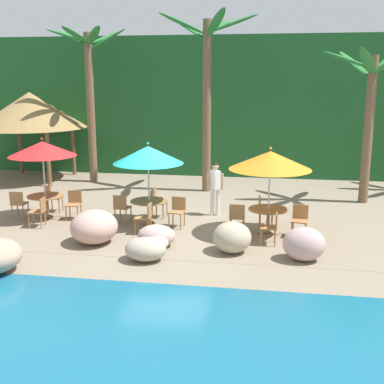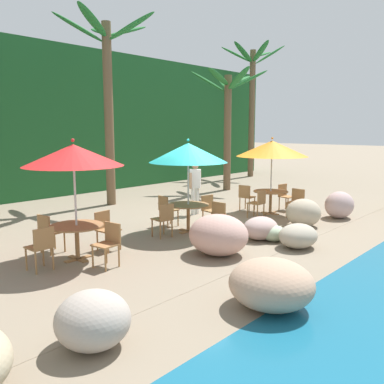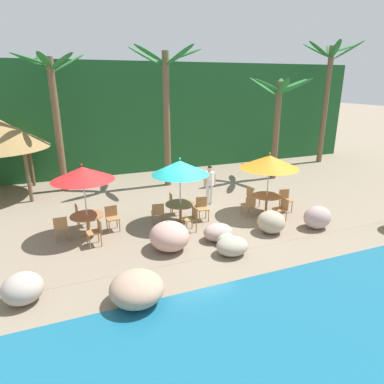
% 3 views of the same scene
% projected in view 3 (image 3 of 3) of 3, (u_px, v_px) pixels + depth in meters
% --- Properties ---
extents(ground_plane, '(120.00, 120.00, 0.00)m').
position_uv_depth(ground_plane, '(196.00, 222.00, 12.62)').
color(ground_plane, gray).
extents(terrace_deck, '(18.00, 5.20, 0.01)m').
position_uv_depth(terrace_deck, '(196.00, 222.00, 12.61)').
color(terrace_deck, gray).
rests_on(terrace_deck, ground).
extents(foliage_backdrop, '(28.00, 2.40, 6.00)m').
position_uv_depth(foliage_backdrop, '(137.00, 117.00, 19.61)').
color(foliage_backdrop, '#1E5628').
rests_on(foliage_backdrop, ground).
extents(rock_seawall, '(16.42, 3.58, 0.88)m').
position_uv_depth(rock_seawall, '(213.00, 245.00, 9.99)').
color(rock_seawall, '#A3B796').
rests_on(rock_seawall, ground).
extents(umbrella_red, '(2.02, 2.02, 2.51)m').
position_uv_depth(umbrella_red, '(82.00, 174.00, 10.82)').
color(umbrella_red, silver).
rests_on(umbrella_red, ground).
extents(dining_table_red, '(1.10, 1.10, 0.74)m').
position_uv_depth(dining_table_red, '(87.00, 219.00, 11.31)').
color(dining_table_red, olive).
rests_on(dining_table_red, ground).
extents(chair_red_seaward, '(0.45, 0.46, 0.87)m').
position_uv_depth(chair_red_seaward, '(112.00, 216.00, 11.78)').
color(chair_red_seaward, '#9E7042').
rests_on(chair_red_seaward, ground).
extents(chair_red_inland, '(0.47, 0.46, 0.87)m').
position_uv_depth(chair_red_inland, '(80.00, 214.00, 12.01)').
color(chair_red_inland, '#9E7042').
rests_on(chair_red_inland, ground).
extents(chair_red_left, '(0.43, 0.44, 0.87)m').
position_uv_depth(chair_red_left, '(61.00, 227.00, 10.93)').
color(chair_red_left, '#9E7042').
rests_on(chair_red_left, ground).
extents(chair_red_right, '(0.47, 0.47, 0.87)m').
position_uv_depth(chair_red_right, '(96.00, 230.00, 10.67)').
color(chair_red_right, '#9E7042').
rests_on(chair_red_right, ground).
extents(umbrella_teal, '(2.04, 2.04, 2.45)m').
position_uv_depth(umbrella_teal, '(180.00, 168.00, 11.90)').
color(umbrella_teal, silver).
rests_on(umbrella_teal, ground).
extents(dining_table_teal, '(1.10, 1.10, 0.74)m').
position_uv_depth(dining_table_teal, '(180.00, 207.00, 12.37)').
color(dining_table_teal, olive).
rests_on(dining_table_teal, ground).
extents(chair_teal_seaward, '(0.48, 0.48, 0.87)m').
position_uv_depth(chair_teal_seaward, '(202.00, 207.00, 12.67)').
color(chair_teal_seaward, '#9E7042').
rests_on(chair_teal_seaward, ground).
extents(chair_teal_inland, '(0.48, 0.48, 0.87)m').
position_uv_depth(chair_teal_inland, '(174.00, 202.00, 13.16)').
color(chair_teal_inland, '#9E7042').
rests_on(chair_teal_inland, ground).
extents(chair_teal_left, '(0.48, 0.48, 0.87)m').
position_uv_depth(chair_teal_left, '(158.00, 212.00, 12.12)').
color(chair_teal_left, '#9E7042').
rests_on(chair_teal_left, ground).
extents(chair_teal_right, '(0.44, 0.43, 0.87)m').
position_uv_depth(chair_teal_right, '(192.00, 217.00, 11.69)').
color(chair_teal_right, '#9E7042').
rests_on(chair_teal_right, ground).
extents(umbrella_orange, '(2.23, 2.23, 2.45)m').
position_uv_depth(umbrella_orange, '(269.00, 162.00, 12.79)').
color(umbrella_orange, silver).
rests_on(umbrella_orange, ground).
extents(dining_table_orange, '(1.10, 1.10, 0.74)m').
position_uv_depth(dining_table_orange, '(267.00, 198.00, 13.25)').
color(dining_table_orange, olive).
rests_on(dining_table_orange, ground).
extents(chair_orange_seaward, '(0.48, 0.48, 0.87)m').
position_uv_depth(chair_orange_seaward, '(285.00, 198.00, 13.56)').
color(chair_orange_seaward, '#9E7042').
rests_on(chair_orange_seaward, ground).
extents(chair_orange_inland, '(0.46, 0.45, 0.87)m').
position_uv_depth(chair_orange_inland, '(252.00, 195.00, 13.97)').
color(chair_orange_inland, '#9E7042').
rests_on(chair_orange_inland, ground).
extents(chair_orange_left, '(0.42, 0.43, 0.87)m').
position_uv_depth(chair_orange_left, '(249.00, 204.00, 12.90)').
color(chair_orange_left, '#9E7042').
rests_on(chair_orange_left, ground).
extents(chair_orange_right, '(0.43, 0.43, 0.87)m').
position_uv_depth(chair_orange_right, '(282.00, 208.00, 12.57)').
color(chair_orange_right, '#9E7042').
rests_on(chair_orange_right, ground).
extents(palm_tree_nearest, '(3.08, 3.08, 6.18)m').
position_uv_depth(palm_tree_nearest, '(54.00, 99.00, 14.96)').
color(palm_tree_nearest, brown).
rests_on(palm_tree_nearest, ground).
extents(palm_tree_second, '(3.52, 3.48, 6.54)m').
position_uv_depth(palm_tree_second, '(166.00, 97.00, 15.81)').
color(palm_tree_second, brown).
rests_on(palm_tree_second, ground).
extents(palm_tree_third, '(3.45, 3.07, 5.20)m').
position_uv_depth(palm_tree_third, '(278.00, 111.00, 17.19)').
color(palm_tree_third, brown).
rests_on(palm_tree_third, ground).
extents(palm_tree_fourth, '(3.59, 3.18, 7.22)m').
position_uv_depth(palm_tree_fourth, '(328.00, 84.00, 20.52)').
color(palm_tree_fourth, brown).
rests_on(palm_tree_fourth, ground).
extents(waiter_in_white, '(0.52, 0.39, 1.70)m').
position_uv_depth(waiter_in_white, '(210.00, 182.00, 14.07)').
color(waiter_in_white, white).
rests_on(waiter_in_white, ground).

